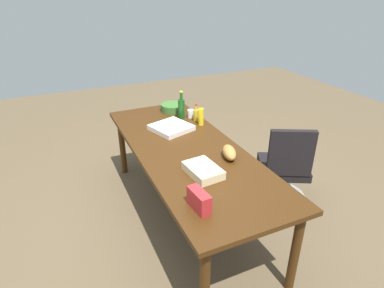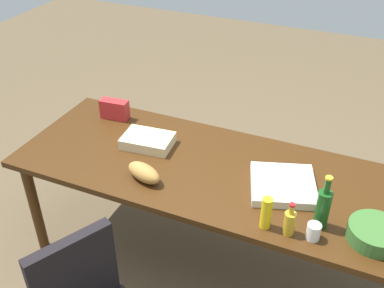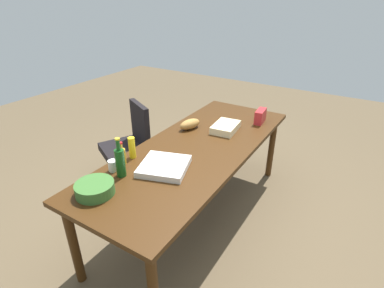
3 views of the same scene
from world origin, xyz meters
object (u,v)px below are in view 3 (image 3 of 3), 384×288
conference_table (196,154)px  pizza_box (164,166)px  office_chair (129,152)px  wine_bottle (120,162)px  bread_loaf (190,124)px  salad_bowl (95,188)px  chip_bag_red (260,116)px  dressing_bottle (122,156)px  sheet_cake (226,127)px  paper_cup (113,166)px  mustard_bottle (132,148)px

conference_table → pizza_box: size_ratio=6.76×
office_chair → wine_bottle: 1.31m
bread_loaf → salad_bowl: bearing=1.3°
conference_table → pizza_box: (0.45, -0.02, 0.10)m
salad_bowl → wine_bottle: bearing=-178.6°
wine_bottle → pizza_box: 0.34m
wine_bottle → chip_bag_red: bearing=161.3°
bread_loaf → chip_bag_red: bearing=134.3°
bread_loaf → dressing_bottle: 0.88m
chip_bag_red → wine_bottle: bearing=-18.7°
office_chair → sheet_cake: (-0.28, 1.09, 0.47)m
office_chair → chip_bag_red: 1.56m
conference_table → chip_bag_red: 0.91m
sheet_cake → paper_cup: bearing=-19.6°
bread_loaf → mustard_bottle: bearing=-7.2°
dressing_bottle → mustard_bottle: 0.12m
sheet_cake → dressing_bottle: bearing=-22.3°
office_chair → wine_bottle: (0.88, 0.79, 0.56)m
conference_table → pizza_box: pizza_box is taller
sheet_cake → chip_bag_red: chip_bag_red is taller
conference_table → paper_cup: size_ratio=27.03×
sheet_cake → pizza_box: (0.92, -0.09, -0.01)m
bread_loaf → mustard_bottle: (0.76, -0.09, 0.04)m
chip_bag_red → dressing_bottle: (1.41, -0.64, 0.00)m
bread_loaf → wine_bottle: bearing=1.3°
office_chair → mustard_bottle: (0.62, 0.67, 0.53)m
paper_cup → mustard_bottle: mustard_bottle is taller
bread_loaf → sheet_cake: bread_loaf is taller
paper_cup → sheet_cake: paper_cup is taller
chip_bag_red → office_chair: bearing=-63.1°
paper_cup → dressing_bottle: size_ratio=0.46×
bread_loaf → salad_bowl: bread_loaf is taller
office_chair → salad_bowl: size_ratio=3.43×
office_chair → pizza_box: bearing=57.8°
bread_loaf → pizza_box: bread_loaf is taller
wine_bottle → salad_bowl: (0.27, 0.01, -0.08)m
bread_loaf → dressing_bottle: bearing=-6.1°
sheet_cake → pizza_box: bearing=-5.4°
office_chair → salad_bowl: bearing=34.7°
bread_loaf → chip_bag_red: (-0.54, 0.55, 0.02)m
wine_bottle → dressing_bottle: (-0.14, -0.12, -0.05)m
conference_table → bread_loaf: bearing=-140.2°
chip_bag_red → pizza_box: size_ratio=0.56×
dressing_bottle → salad_bowl: (0.40, 0.12, -0.03)m
bread_loaf → dressing_bottle: (0.88, -0.09, 0.02)m
paper_cup → wine_bottle: (0.02, 0.10, 0.08)m
office_chair → sheet_cake: 1.22m
office_chair → paper_cup: 1.20m
dressing_bottle → salad_bowl: 0.42m
dressing_bottle → mustard_bottle: bearing=-179.7°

